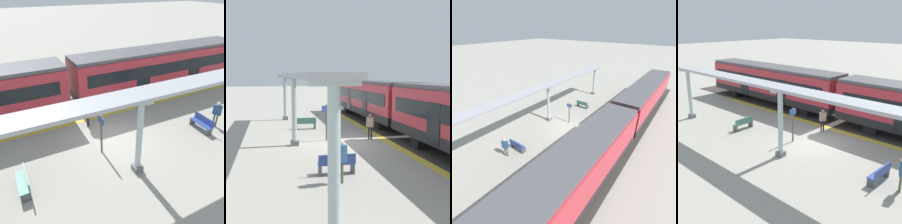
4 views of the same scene
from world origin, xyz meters
TOP-DOWN VIEW (x-y plane):
  - ground_plane at (0.00, 0.00)m, footprint 176.00×176.00m
  - tactile_edge_strip at (-2.86, 0.00)m, footprint 0.49×26.24m
  - trackbed at (-4.71, 0.00)m, footprint 3.20×38.24m
  - train_far_carriage at (-4.71, 6.55)m, footprint 2.65×14.61m
  - canopy_pillar_second at (2.66, -0.19)m, footprint 1.10×0.44m
  - canopy_beam at (2.66, 0.13)m, footprint 1.20×21.29m
  - bench_near_end at (1.43, 5.16)m, footprint 1.51×0.48m
  - bench_mid_platform at (1.46, -5.08)m, footprint 1.50×0.44m
  - platform_info_sign at (0.66, -1.11)m, footprint 0.56×0.10m
  - passenger_waiting_near_edge at (-2.02, -0.79)m, footprint 0.48×0.44m
  - passenger_by_the_benches at (1.52, 6.16)m, footprint 0.52×0.39m

SIDE VIEW (x-z plane):
  - ground_plane at x=0.00m, z-range 0.00..0.00m
  - trackbed at x=-4.71m, z-range 0.00..0.01m
  - tactile_edge_strip at x=-2.86m, z-range 0.00..0.01m
  - bench_near_end at x=1.43m, z-range 0.01..0.87m
  - bench_mid_platform at x=1.46m, z-range 0.01..0.87m
  - passenger_waiting_near_edge at x=-2.02m, z-range 0.20..1.76m
  - passenger_by_the_benches at x=1.52m, z-range 0.21..1.86m
  - platform_info_sign at x=0.66m, z-range 0.23..2.43m
  - train_far_carriage at x=-4.71m, z-range 0.09..3.57m
  - canopy_pillar_second at x=2.66m, z-range 0.03..3.89m
  - canopy_beam at x=2.66m, z-range 3.87..4.03m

